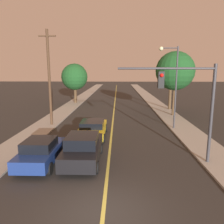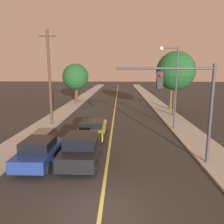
# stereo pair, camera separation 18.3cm
# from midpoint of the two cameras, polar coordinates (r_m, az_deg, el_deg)

# --- Properties ---
(ground_plane) EXTENTS (200.00, 200.00, 0.00)m
(ground_plane) POSITION_cam_midpoint_polar(r_m,az_deg,el_deg) (9.02, -2.49, -25.00)
(ground_plane) COLOR #2D2B28
(road_surface) EXTENTS (10.60, 80.00, 0.01)m
(road_surface) POSITION_cam_midpoint_polar(r_m,az_deg,el_deg) (43.61, 1.30, 3.83)
(road_surface) COLOR #2D2B28
(road_surface) RESTS_ON ground
(sidewalk_left) EXTENTS (2.50, 80.00, 0.12)m
(sidewalk_left) POSITION_cam_midpoint_polar(r_m,az_deg,el_deg) (44.19, -7.25, 3.91)
(sidewalk_left) COLOR #9E998E
(sidewalk_left) RESTS_ON ground
(sidewalk_right) EXTENTS (2.50, 80.00, 0.12)m
(sidewalk_right) POSITION_cam_midpoint_polar(r_m,az_deg,el_deg) (44.00, 9.88, 3.81)
(sidewalk_right) COLOR #9E998E
(sidewalk_right) RESTS_ON ground
(car_near_lane_front) EXTENTS (2.08, 4.55, 1.68)m
(car_near_lane_front) POSITION_cam_midpoint_polar(r_m,az_deg,el_deg) (12.92, -7.51, -9.39)
(car_near_lane_front) COLOR black
(car_near_lane_front) RESTS_ON ground
(car_near_lane_second) EXTENTS (2.11, 4.67, 1.36)m
(car_near_lane_second) POSITION_cam_midpoint_polar(r_m,az_deg,el_deg) (17.58, -4.85, -4.25)
(car_near_lane_second) COLOR gold
(car_near_lane_second) RESTS_ON ground
(car_outer_lane_front) EXTENTS (1.93, 4.09, 1.51)m
(car_outer_lane_front) POSITION_cam_midpoint_polar(r_m,az_deg,el_deg) (13.19, -17.97, -9.74)
(car_outer_lane_front) COLOR navy
(car_outer_lane_front) RESTS_ON ground
(traffic_signal_mast) EXTENTS (5.28, 0.42, 5.51)m
(traffic_signal_mast) POSITION_cam_midpoint_polar(r_m,az_deg,el_deg) (12.59, 19.58, 4.01)
(traffic_signal_mast) COLOR #333338
(traffic_signal_mast) RESTS_ON ground
(streetlamp_right) EXTENTS (1.69, 0.36, 7.20)m
(streetlamp_right) POSITION_cam_midpoint_polar(r_m,az_deg,el_deg) (20.05, 15.72, 8.79)
(streetlamp_right) COLOR #333338
(streetlamp_right) RESTS_ON ground
(utility_pole_left) EXTENTS (1.60, 0.24, 8.83)m
(utility_pole_left) POSITION_cam_midpoint_polar(r_m,az_deg,el_deg) (21.46, -15.77, 8.85)
(utility_pole_left) COLOR #422D1E
(utility_pole_left) RESTS_ON ground
(tree_left_near) EXTENTS (3.73, 3.73, 6.26)m
(tree_left_near) POSITION_cam_midpoint_polar(r_m,az_deg,el_deg) (35.84, -9.23, 9.37)
(tree_left_near) COLOR #3D2B1C
(tree_left_near) RESTS_ON ground
(tree_left_far) EXTENTS (4.15, 4.15, 6.24)m
(tree_left_far) POSITION_cam_midpoint_polar(r_m,az_deg,el_deg) (35.76, -9.36, 9.04)
(tree_left_far) COLOR #4C3823
(tree_left_far) RESTS_ON ground
(tree_right_near) EXTENTS (2.49, 2.49, 5.45)m
(tree_right_near) POSITION_cam_midpoint_polar(r_m,az_deg,el_deg) (30.32, 15.50, 8.46)
(tree_right_near) COLOR #4C3823
(tree_right_near) RESTS_ON ground
(tree_right_far) EXTENTS (4.39, 4.39, 7.31)m
(tree_right_far) POSITION_cam_midpoint_polar(r_m,az_deg,el_deg) (26.19, 16.51, 10.24)
(tree_right_far) COLOR #4C3823
(tree_right_far) RESTS_ON ground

